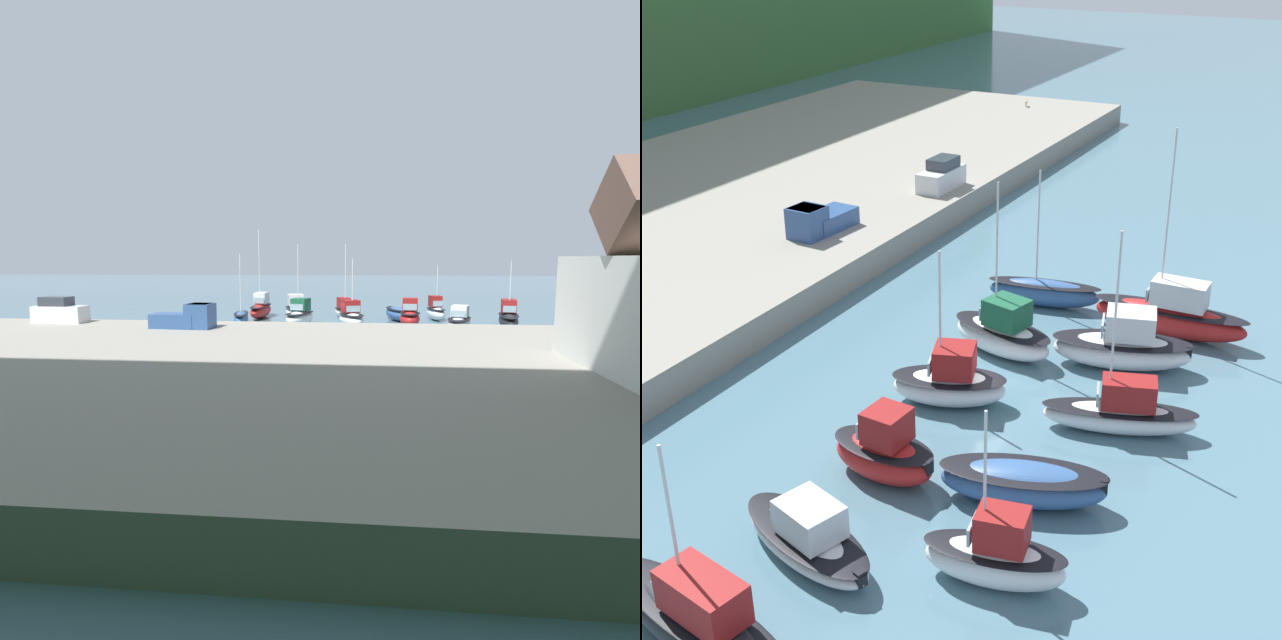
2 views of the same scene
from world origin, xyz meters
TOP-DOWN VIEW (x-y plane):
  - ground_plane at (0.00, 0.00)m, footprint 320.00×320.00m
  - moored_boat_0 at (-17.01, 0.41)m, footprint 3.38×8.04m
  - moored_boat_1 at (-12.16, 0.19)m, footprint 3.99×6.44m
  - moored_boat_2 at (-7.08, 0.30)m, footprint 2.50×4.49m
  - moored_boat_3 at (-0.98, 0.70)m, footprint 3.77×5.50m
  - moored_boat_4 at (4.44, 0.64)m, footprint 3.54×5.93m
  - moored_boat_5 at (10.69, 1.01)m, footprint 2.60×6.37m
  - moored_boat_6 at (-10.51, -5.90)m, footprint 2.50×4.95m
  - moored_boat_7 at (-6.14, -4.99)m, footprint 3.78×6.56m
  - moored_boat_8 at (0.13, -6.65)m, footprint 3.52×6.63m
  - moored_boat_9 at (5.71, -4.99)m, footprint 4.02×6.94m
  - moored_boat_10 at (10.10, -6.09)m, footprint 1.97×7.91m
  - parked_car_1 at (22.76, 13.71)m, footprint 4.23×1.87m
  - pickup_truck_0 at (10.92, 15.89)m, footprint 4.86×2.29m
  - dog_on_quay at (51.93, 19.68)m, footprint 0.85×0.63m

SIDE VIEW (x-z plane):
  - ground_plane at x=0.00m, z-range 0.00..0.00m
  - moored_boat_1 at x=-12.16m, z-range -0.32..1.92m
  - moored_boat_5 at x=10.69m, z-range -2.96..4.58m
  - moored_boat_7 at x=-6.14m, z-range 0.04..1.59m
  - moored_boat_8 at x=0.13m, z-range -3.47..5.26m
  - moored_boat_3 at x=-0.98m, z-range -2.51..4.56m
  - moored_boat_6 at x=-10.51m, z-range -2.12..4.21m
  - moored_boat_9 at x=5.71m, z-range -0.37..2.53m
  - moored_boat_4 at x=4.44m, z-range -3.17..5.34m
  - moored_boat_0 at x=-17.01m, z-range -2.35..4.52m
  - moored_boat_2 at x=-7.08m, z-range -0.38..2.61m
  - moored_boat_10 at x=10.10m, z-range -4.12..6.40m
  - dog_on_quay at x=51.93m, z-range 1.89..2.57m
  - pickup_truck_0 at x=10.92m, z-range 1.64..3.54m
  - parked_car_1 at x=22.76m, z-range 1.61..3.77m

